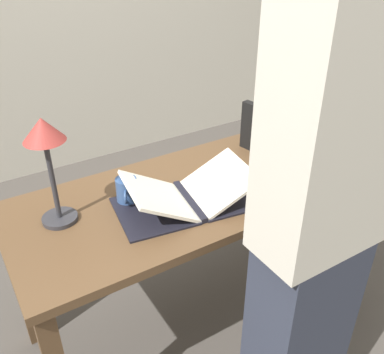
{
  "coord_description": "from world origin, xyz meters",
  "views": [
    {
      "loc": [
        -0.8,
        -1.23,
        1.65
      ],
      "look_at": [
        -0.06,
        -0.03,
        0.81
      ],
      "focal_mm": 40.0,
      "sensor_mm": 36.0,
      "label": 1
    }
  ],
  "objects_px": {
    "open_book": "(190,195)",
    "person_reader": "(315,231)",
    "reading_lamp": "(46,146)",
    "coffee_mug": "(127,191)",
    "book_standing_upright": "(259,130)",
    "book_stack_tall": "(292,130)"
  },
  "relations": [
    {
      "from": "book_standing_upright",
      "to": "coffee_mug",
      "type": "xyz_separation_m",
      "value": [
        -0.69,
        -0.06,
        -0.06
      ]
    },
    {
      "from": "book_standing_upright",
      "to": "book_stack_tall",
      "type": "bearing_deg",
      "value": -20.08
    },
    {
      "from": "book_standing_upright",
      "to": "person_reader",
      "type": "relative_size",
      "value": 0.12
    },
    {
      "from": "open_book",
      "to": "book_standing_upright",
      "type": "relative_size",
      "value": 2.61
    },
    {
      "from": "reading_lamp",
      "to": "open_book",
      "type": "bearing_deg",
      "value": -18.69
    },
    {
      "from": "reading_lamp",
      "to": "person_reader",
      "type": "distance_m",
      "value": 0.88
    },
    {
      "from": "coffee_mug",
      "to": "person_reader",
      "type": "relative_size",
      "value": 0.06
    },
    {
      "from": "open_book",
      "to": "person_reader",
      "type": "distance_m",
      "value": 0.55
    },
    {
      "from": "book_stack_tall",
      "to": "coffee_mug",
      "type": "relative_size",
      "value": 2.94
    },
    {
      "from": "book_stack_tall",
      "to": "book_standing_upright",
      "type": "xyz_separation_m",
      "value": [
        -0.17,
        0.03,
        0.03
      ]
    },
    {
      "from": "book_standing_upright",
      "to": "person_reader",
      "type": "distance_m",
      "value": 0.82
    },
    {
      "from": "reading_lamp",
      "to": "coffee_mug",
      "type": "relative_size",
      "value": 3.74
    },
    {
      "from": "person_reader",
      "to": "reading_lamp",
      "type": "bearing_deg",
      "value": -50.79
    },
    {
      "from": "open_book",
      "to": "person_reader",
      "type": "relative_size",
      "value": 0.33
    },
    {
      "from": "reading_lamp",
      "to": "person_reader",
      "type": "bearing_deg",
      "value": -50.79
    },
    {
      "from": "coffee_mug",
      "to": "person_reader",
      "type": "distance_m",
      "value": 0.73
    },
    {
      "from": "reading_lamp",
      "to": "coffee_mug",
      "type": "height_order",
      "value": "reading_lamp"
    },
    {
      "from": "person_reader",
      "to": "book_stack_tall",
      "type": "bearing_deg",
      "value": -129.49
    },
    {
      "from": "coffee_mug",
      "to": "open_book",
      "type": "bearing_deg",
      "value": -34.09
    },
    {
      "from": "book_standing_upright",
      "to": "person_reader",
      "type": "xyz_separation_m",
      "value": [
        -0.39,
        -0.71,
        0.06
      ]
    },
    {
      "from": "coffee_mug",
      "to": "book_standing_upright",
      "type": "bearing_deg",
      "value": 5.0
    },
    {
      "from": "reading_lamp",
      "to": "coffee_mug",
      "type": "bearing_deg",
      "value": -4.38
    }
  ]
}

